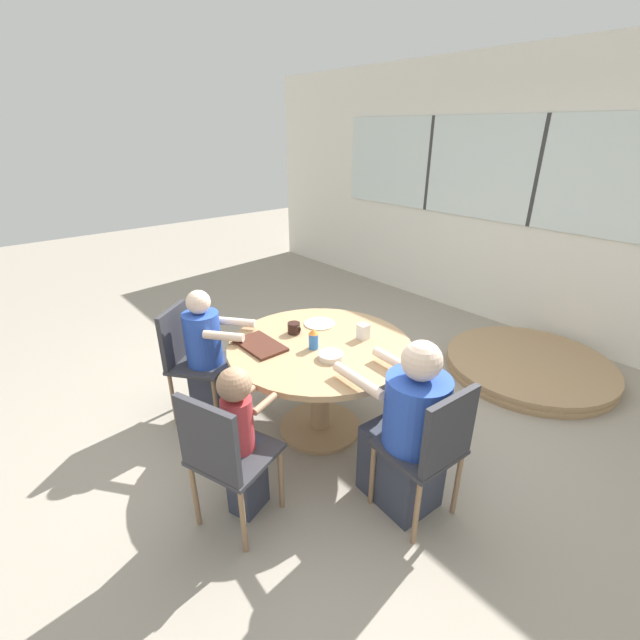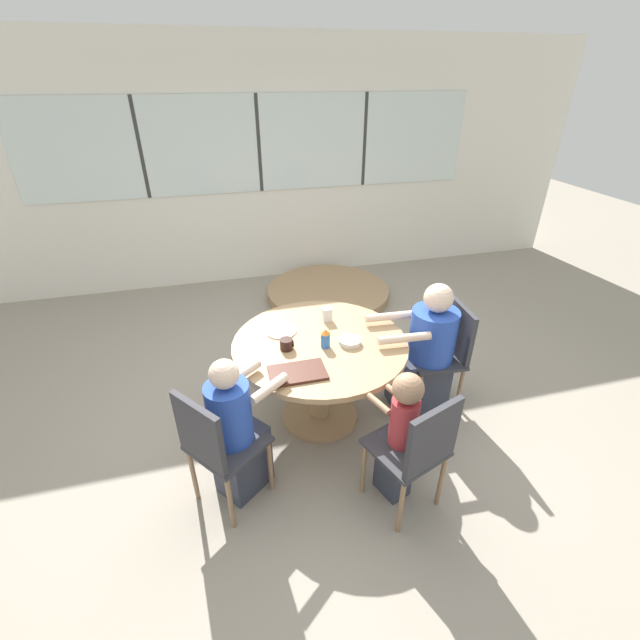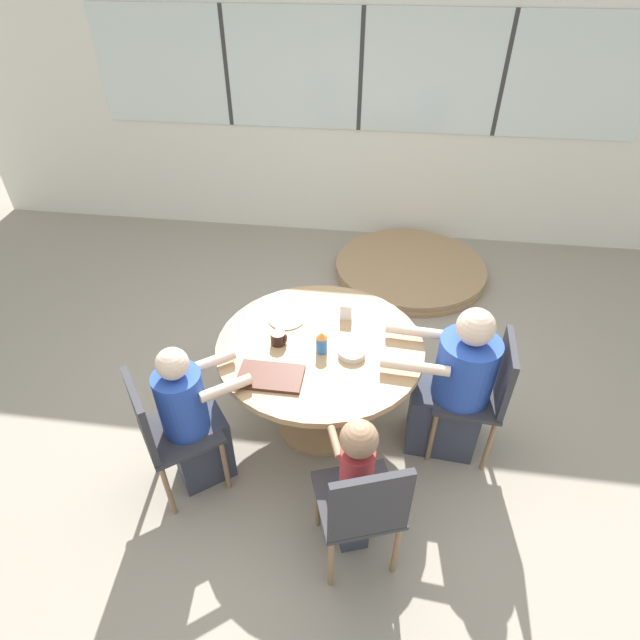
% 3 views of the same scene
% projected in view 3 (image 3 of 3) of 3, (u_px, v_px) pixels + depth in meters
% --- Properties ---
extents(ground_plane, '(16.00, 16.00, 0.00)m').
position_uv_depth(ground_plane, '(320.00, 421.00, 3.47)').
color(ground_plane, gray).
extents(wall_back_with_windows, '(8.40, 0.08, 2.80)m').
position_uv_depth(wall_back_with_windows, '(360.00, 99.00, 4.84)').
color(wall_back_with_windows, white).
rests_on(wall_back_with_windows, ground_plane).
extents(dining_table, '(1.27, 1.27, 0.72)m').
position_uv_depth(dining_table, '(320.00, 362.00, 3.13)').
color(dining_table, tan).
rests_on(dining_table, ground_plane).
extents(chair_for_woman_green_shirt, '(0.43, 0.43, 0.89)m').
position_uv_depth(chair_for_woman_green_shirt, '(484.00, 388.00, 2.99)').
color(chair_for_woman_green_shirt, '#333338').
rests_on(chair_for_woman_green_shirt, ground_plane).
extents(chair_for_man_blue_shirt, '(0.56, 0.56, 0.89)m').
position_uv_depth(chair_for_man_blue_shirt, '(163.00, 428.00, 2.75)').
color(chair_for_man_blue_shirt, '#333338').
rests_on(chair_for_man_blue_shirt, ground_plane).
extents(chair_for_toddler, '(0.51, 0.51, 0.89)m').
position_uv_depth(chair_for_toddler, '(363.00, 507.00, 2.37)').
color(chair_for_toddler, '#333338').
rests_on(chair_for_toddler, ground_plane).
extents(person_woman_green_shirt, '(0.68, 0.40, 1.09)m').
position_uv_depth(person_woman_green_shirt, '(453.00, 390.00, 3.05)').
color(person_woman_green_shirt, '#333847').
rests_on(person_woman_green_shirt, ground_plane).
extents(person_man_blue_shirt, '(0.53, 0.50, 1.04)m').
position_uv_depth(person_man_blue_shirt, '(193.00, 423.00, 2.85)').
color(person_man_blue_shirt, '#333847').
rests_on(person_man_blue_shirt, ground_plane).
extents(person_toddler, '(0.26, 0.34, 0.97)m').
position_uv_depth(person_toddler, '(354.00, 485.00, 2.51)').
color(person_toddler, '#333847').
rests_on(person_toddler, ground_plane).
extents(food_tray_dark, '(0.37, 0.22, 0.02)m').
position_uv_depth(food_tray_dark, '(270.00, 376.00, 2.79)').
color(food_tray_dark, '#472319').
rests_on(food_tray_dark, dining_table).
extents(coffee_mug, '(0.10, 0.09, 0.08)m').
position_uv_depth(coffee_mug, '(278.00, 338.00, 3.01)').
color(coffee_mug, black).
rests_on(coffee_mug, dining_table).
extents(sippy_cup, '(0.07, 0.07, 0.14)m').
position_uv_depth(sippy_cup, '(322.00, 342.00, 2.93)').
color(sippy_cup, blue).
rests_on(sippy_cup, dining_table).
extents(milk_carton_small, '(0.07, 0.07, 0.11)m').
position_uv_depth(milk_carton_small, '(346.00, 310.00, 3.21)').
color(milk_carton_small, silver).
rests_on(milk_carton_small, dining_table).
extents(bowl_white_shallow, '(0.16, 0.16, 0.04)m').
position_uv_depth(bowl_white_shallow, '(352.00, 353.00, 2.94)').
color(bowl_white_shallow, silver).
rests_on(bowl_white_shallow, dining_table).
extents(plate_tortillas, '(0.23, 0.23, 0.01)m').
position_uv_depth(plate_tortillas, '(286.00, 319.00, 3.22)').
color(plate_tortillas, beige).
rests_on(plate_tortillas, dining_table).
extents(folded_table_stack, '(1.47, 1.47, 0.12)m').
position_uv_depth(folded_table_stack, '(410.00, 269.00, 4.94)').
color(folded_table_stack, tan).
rests_on(folded_table_stack, ground_plane).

